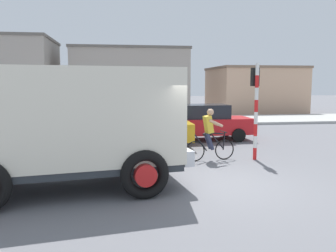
{
  "coord_description": "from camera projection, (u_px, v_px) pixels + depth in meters",
  "views": [
    {
      "loc": [
        -2.46,
        -8.3,
        2.54
      ],
      "look_at": [
        -0.89,
        2.5,
        1.2
      ],
      "focal_mm": 37.21,
      "sensor_mm": 36.0,
      "label": 1
    }
  ],
  "objects": [
    {
      "name": "building_mid_block",
      "position": [
        130.0,
        81.0,
        29.97
      ],
      "size": [
        9.5,
        6.85,
        5.43
      ],
      "color": "#9E9389",
      "rests_on": "ground"
    },
    {
      "name": "car_far_side",
      "position": [
        142.0,
        128.0,
        13.65
      ],
      "size": [
        4.02,
        1.91,
        1.6
      ],
      "color": "gold",
      "rests_on": "ground"
    },
    {
      "name": "car_white_mid",
      "position": [
        60.0,
        123.0,
        15.21
      ],
      "size": [
        4.18,
        2.26,
        1.6
      ],
      "color": "#234C9E",
      "rests_on": "ground"
    },
    {
      "name": "truck_foreground",
      "position": [
        67.0,
        120.0,
        8.25
      ],
      "size": [
        5.73,
        3.42,
        2.9
      ],
      "color": "silver",
      "rests_on": "ground"
    },
    {
      "name": "cyclist",
      "position": [
        210.0,
        135.0,
        11.41
      ],
      "size": [
        1.72,
        0.53,
        1.72
      ],
      "color": "black",
      "rests_on": "ground"
    },
    {
      "name": "building_corner_right",
      "position": [
        253.0,
        89.0,
        31.26
      ],
      "size": [
        7.35,
        6.98,
        3.96
      ],
      "color": "tan",
      "rests_on": "ground"
    },
    {
      "name": "car_red_near",
      "position": [
        205.0,
        122.0,
        15.62
      ],
      "size": [
        4.04,
        1.96,
        1.6
      ],
      "color": "red",
      "rests_on": "ground"
    },
    {
      "name": "ground_plane",
      "position": [
        217.0,
        184.0,
        8.81
      ],
      "size": [
        120.0,
        120.0,
        0.0
      ],
      "primitive_type": "plane",
      "color": "slate"
    },
    {
      "name": "sidewalk_far",
      "position": [
        155.0,
        121.0,
        22.9
      ],
      "size": [
        80.0,
        5.0,
        0.16
      ],
      "primitive_type": "cube",
      "color": "#ADADA8",
      "rests_on": "ground"
    },
    {
      "name": "traffic_light_pole",
      "position": [
        256.0,
        98.0,
        11.5
      ],
      "size": [
        0.24,
        0.43,
        3.2
      ],
      "color": "red",
      "rests_on": "ground"
    }
  ]
}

